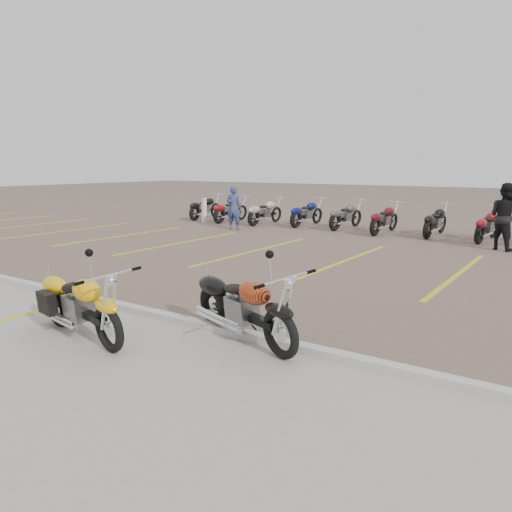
{
  "coord_description": "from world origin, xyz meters",
  "views": [
    {
      "loc": [
        5.01,
        -7.34,
        2.37
      ],
      "look_at": [
        0.06,
        -0.02,
        0.75
      ],
      "focal_mm": 35.0,
      "sensor_mm": 36.0,
      "label": 1
    }
  ],
  "objects_px": {
    "person_b": "(505,217)",
    "yellow_cruiser": "(81,307)",
    "person_a": "(234,208)",
    "flame_cruiser": "(244,309)",
    "bollard": "(204,210)"
  },
  "relations": [
    {
      "from": "person_b",
      "to": "yellow_cruiser",
      "type": "bearing_deg",
      "value": 103.26
    },
    {
      "from": "person_a",
      "to": "person_b",
      "type": "bearing_deg",
      "value": 168.52
    },
    {
      "from": "yellow_cruiser",
      "to": "person_b",
      "type": "distance_m",
      "value": 11.9
    },
    {
      "from": "flame_cruiser",
      "to": "person_a",
      "type": "bearing_deg",
      "value": 147.21
    },
    {
      "from": "flame_cruiser",
      "to": "yellow_cruiser",
      "type": "bearing_deg",
      "value": -129.14
    },
    {
      "from": "person_b",
      "to": "bollard",
      "type": "xyz_separation_m",
      "value": [
        -11.46,
        0.63,
        -0.44
      ]
    },
    {
      "from": "flame_cruiser",
      "to": "person_a",
      "type": "distance_m",
      "value": 11.96
    },
    {
      "from": "person_a",
      "to": "person_b",
      "type": "height_order",
      "value": "person_b"
    },
    {
      "from": "person_a",
      "to": "person_b",
      "type": "distance_m",
      "value": 9.01
    },
    {
      "from": "flame_cruiser",
      "to": "person_a",
      "type": "relative_size",
      "value": 1.31
    },
    {
      "from": "flame_cruiser",
      "to": "person_b",
      "type": "bearing_deg",
      "value": 100.22
    },
    {
      "from": "yellow_cruiser",
      "to": "bollard",
      "type": "distance_m",
      "value": 14.25
    },
    {
      "from": "flame_cruiser",
      "to": "bollard",
      "type": "bearing_deg",
      "value": 152.03
    },
    {
      "from": "yellow_cruiser",
      "to": "person_a",
      "type": "xyz_separation_m",
      "value": [
        -5.29,
        10.68,
        0.36
      ]
    },
    {
      "from": "person_b",
      "to": "bollard",
      "type": "distance_m",
      "value": 11.49
    }
  ]
}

